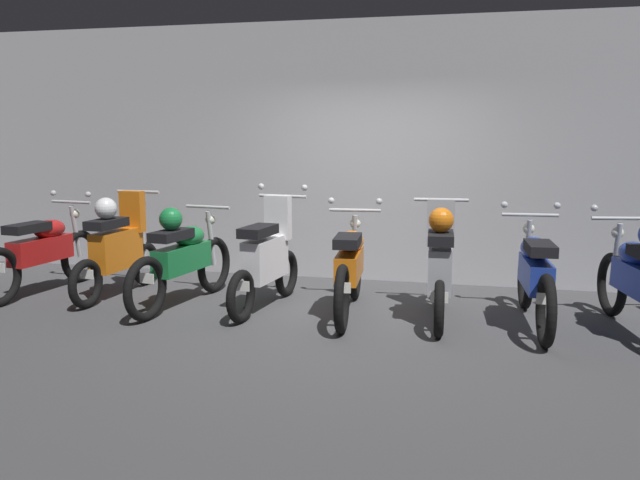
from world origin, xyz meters
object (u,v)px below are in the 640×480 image
Objects in this scene: motorbike_slot_2 at (183,257)px; motorbike_slot_5 at (440,264)px; motorbike_slot_1 at (118,247)px; motorbike_slot_3 at (267,259)px; motorbike_slot_0 at (43,251)px; motorbike_slot_4 at (350,267)px; motorbike_slot_6 at (535,275)px; motorbike_slot_7 at (640,279)px.

motorbike_slot_5 is (2.72, 0.09, 0.04)m from motorbike_slot_2.
motorbike_slot_3 is (1.82, -0.12, -0.04)m from motorbike_slot_1.
motorbike_slot_3 is at bearing -3.70° from motorbike_slot_1.
motorbike_slot_0 is 1.00× the size of motorbike_slot_2.
motorbike_slot_4 is at bearing -3.20° from motorbike_slot_1.
motorbike_slot_2 is 0.92m from motorbike_slot_3.
motorbike_slot_0 is 1.00× the size of motorbike_slot_6.
motorbike_slot_7 is (1.81, -0.09, -0.04)m from motorbike_slot_5.
motorbike_slot_1 is 4.53m from motorbike_slot_6.
motorbike_slot_4 is 1.16× the size of motorbike_slot_5.
motorbike_slot_5 is at bearing 1.86° from motorbike_slot_2.
motorbike_slot_7 is at bearing -2.73° from motorbike_slot_5.
motorbike_slot_1 is 0.86× the size of motorbike_slot_4.
motorbike_slot_0 is at bearing 179.70° from motorbike_slot_3.
motorbike_slot_2 is at bearing -177.38° from motorbike_slot_4.
motorbike_slot_5 reaches higher than motorbike_slot_2.
motorbike_slot_3 reaches higher than motorbike_slot_7.
motorbike_slot_7 is at bearing -2.45° from motorbike_slot_1.
motorbike_slot_2 is 3.62m from motorbike_slot_6.
motorbike_slot_1 is 3.63m from motorbike_slot_5.
motorbike_slot_1 reaches higher than motorbike_slot_4.
motorbike_slot_2 is 1.16× the size of motorbike_slot_3.
motorbike_slot_0 is at bearing 179.45° from motorbike_slot_5.
motorbike_slot_7 is at bearing -5.55° from motorbike_slot_6.
motorbike_slot_3 is 1.00× the size of motorbike_slot_5.
motorbike_slot_5 is at bearing 177.27° from motorbike_slot_7.
motorbike_slot_4 is at bearing -0.77° from motorbike_slot_0.
motorbike_slot_5 reaches higher than motorbike_slot_6.
motorbike_slot_5 is at bearing -0.92° from motorbike_slot_3.
motorbike_slot_4 is at bearing -179.78° from motorbike_slot_6.
motorbike_slot_7 is (2.72, -0.08, 0.04)m from motorbike_slot_4.
motorbike_slot_4 is at bearing -2.19° from motorbike_slot_3.
motorbike_slot_3 reaches higher than motorbike_slot_0.
motorbike_slot_1 is at bearing 176.30° from motorbike_slot_3.
motorbike_slot_7 is at bearing -1.17° from motorbike_slot_0.
motorbike_slot_5 is at bearing 0.35° from motorbike_slot_4.
motorbike_slot_2 is at bearing -172.66° from motorbike_slot_3.
motorbike_slot_6 is at bearing 1.42° from motorbike_slot_2.
motorbike_slot_4 is (0.90, -0.03, -0.04)m from motorbike_slot_3.
motorbike_slot_1 is 0.86× the size of motorbike_slot_6.
motorbike_slot_3 is at bearing 179.42° from motorbike_slot_6.
motorbike_slot_3 reaches higher than motorbike_slot_5.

